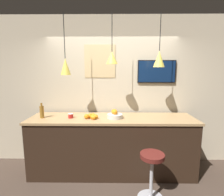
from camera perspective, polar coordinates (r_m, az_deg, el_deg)
ground_plane at (r=3.01m, az=-0.17°, el=-29.44°), size 14.00×14.00×0.00m
back_wall at (r=3.51m, az=0.09°, el=2.21°), size 8.00×0.06×2.90m
service_counter at (r=3.30m, az=0.00°, el=-15.08°), size 2.92×0.73×1.04m
bar_stool at (r=2.74m, az=12.84°, el=-21.88°), size 0.39×0.39×0.71m
fruit_bowl at (r=3.06m, az=0.90°, el=-5.51°), size 0.27×0.27×0.15m
orange_pile at (r=3.07m, az=-6.54°, el=-5.95°), size 0.24×0.23×0.08m
juice_bottle at (r=3.30m, az=-21.93°, el=-4.15°), size 0.07×0.07×0.27m
spread_jar at (r=3.16m, az=-13.34°, el=-5.67°), size 0.09×0.09×0.08m
pendant_lamp_left at (r=3.12m, az=-14.96°, el=9.95°), size 0.17×0.17×1.01m
pendant_lamp_middle at (r=3.01m, az=0.00°, el=13.01°), size 0.20×0.20×0.83m
pendant_lamp_right at (r=3.11m, az=15.14°, el=12.22°), size 0.19×0.19×0.88m
mounted_tv at (r=3.52m, az=14.37°, el=8.38°), size 0.73×0.04×0.43m
wall_poster at (r=3.46m, az=-3.98°, el=11.88°), size 0.60×0.01×0.63m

